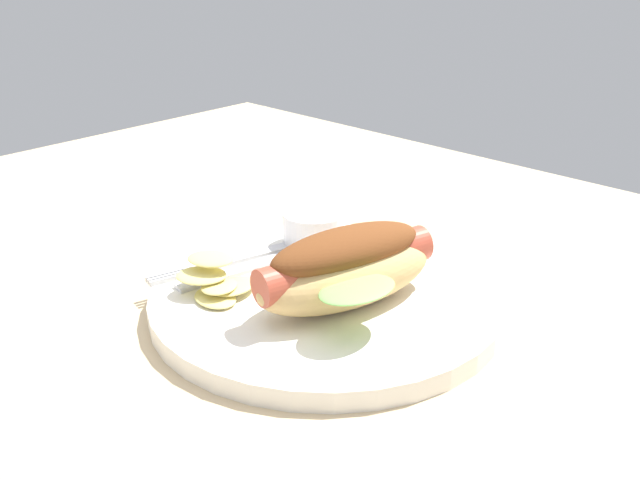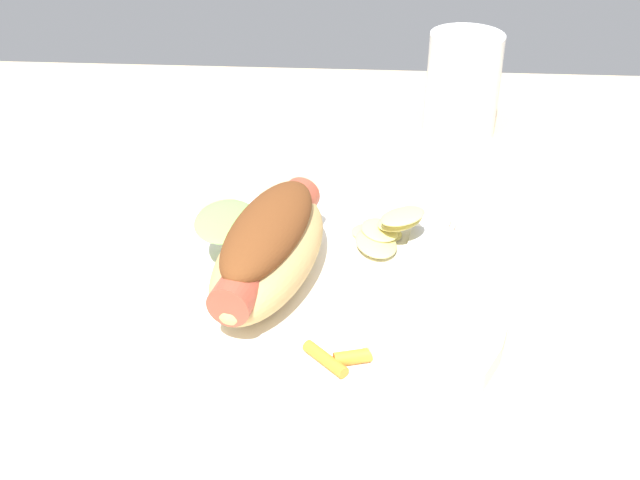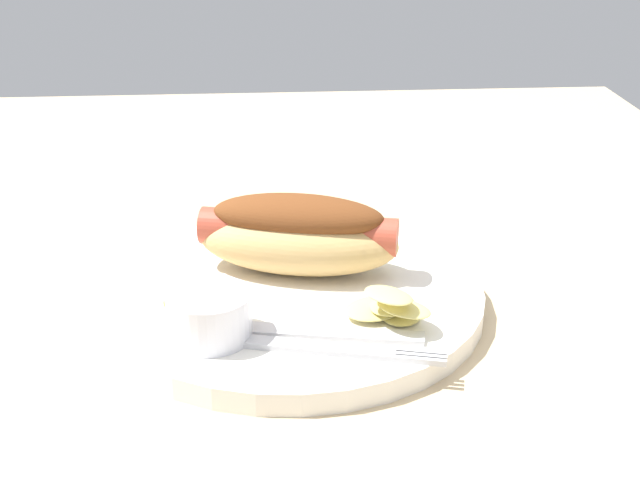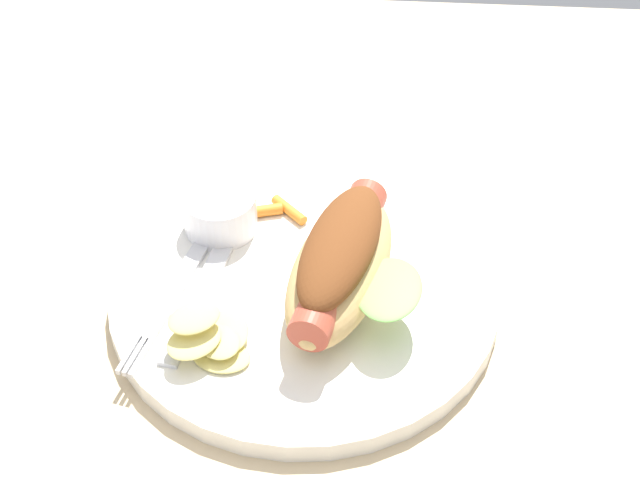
{
  "view_description": "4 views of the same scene",
  "coord_description": "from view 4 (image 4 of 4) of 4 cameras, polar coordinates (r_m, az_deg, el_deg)",
  "views": [
    {
      "loc": [
        -33.75,
        36.29,
        28.23
      ],
      "look_at": [
        1.09,
        -0.57,
        6.18
      ],
      "focal_mm": 41.36,
      "sensor_mm": 36.0,
      "label": 1
    },
    {
      "loc": [
        5.01,
        -44.59,
        34.05
      ],
      "look_at": [
        2.12,
        0.47,
        4.46
      ],
      "focal_mm": 43.61,
      "sensor_mm": 36.0,
      "label": 2
    },
    {
      "loc": [
        57.92,
        -3.48,
        30.69
      ],
      "look_at": [
        3.14,
        0.41,
        6.06
      ],
      "focal_mm": 49.28,
      "sensor_mm": 36.0,
      "label": 3
    },
    {
      "loc": [
        -3.3,
        46.95,
        51.34
      ],
      "look_at": [
        0.26,
        -3.02,
        4.59
      ],
      "focal_mm": 54.95,
      "sensor_mm": 36.0,
      "label": 4
    }
  ],
  "objects": [
    {
      "name": "knife",
      "position": [
        0.7,
        -6.85,
        -2.82
      ],
      "size": [
        3.88,
        13.66,
        0.36
      ],
      "primitive_type": "cube",
      "rotation": [
        0.0,
        0.0,
        1.39
      ],
      "color": "silver",
      "rests_on": "plate"
    },
    {
      "name": "carrot_garnish",
      "position": [
        0.75,
        -2.42,
        1.75
      ],
      "size": [
        4.46,
        2.97,
        0.89
      ],
      "color": "orange",
      "rests_on": "plate"
    },
    {
      "name": "hot_dog",
      "position": [
        0.67,
        1.24,
        -1.31
      ],
      "size": [
        10.6,
        15.99,
        5.99
      ],
      "rotation": [
        0.0,
        0.0,
        1.34
      ],
      "color": "tan",
      "rests_on": "plate"
    },
    {
      "name": "fork",
      "position": [
        0.69,
        -8.62,
        -3.19
      ],
      "size": [
        4.61,
        14.18,
        0.4
      ],
      "rotation": [
        0.0,
        0.0,
        1.33
      ],
      "color": "silver",
      "rests_on": "plate"
    },
    {
      "name": "ground_plane",
      "position": [
        0.7,
        0.04,
        -4.96
      ],
      "size": [
        120.0,
        90.0,
        1.8
      ],
      "primitive_type": "cube",
      "color": "tan"
    },
    {
      "name": "chips_pile",
      "position": [
        0.65,
        -6.32,
        -5.71
      ],
      "size": [
        6.27,
        6.44,
        2.98
      ],
      "color": "#DFD074",
      "rests_on": "plate"
    },
    {
      "name": "plate",
      "position": [
        0.7,
        -0.92,
        -3.07
      ],
      "size": [
        27.71,
        27.71,
        1.6
      ],
      "primitive_type": "cylinder",
      "color": "white",
      "rests_on": "ground_plane"
    },
    {
      "name": "sauce_ramekin",
      "position": [
        0.73,
        -5.84,
        1.64
      ],
      "size": [
        5.51,
        5.51,
        3.12
      ],
      "primitive_type": "cylinder",
      "color": "white",
      "rests_on": "plate"
    }
  ]
}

